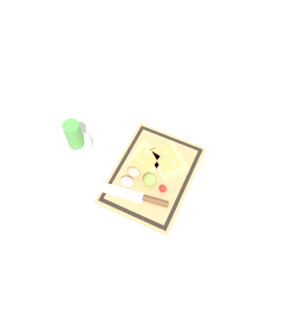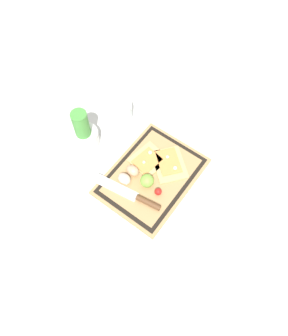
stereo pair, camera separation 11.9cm
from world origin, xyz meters
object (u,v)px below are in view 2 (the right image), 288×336
(pizza_slice_near, at_px, (169,164))
(knife, at_px, (138,198))
(sauce_jar, at_px, (123,111))
(egg_pink, at_px, (124,179))
(cherry_tomato_red, at_px, (158,192))
(lime, at_px, (147,181))
(herb_pot, at_px, (84,133))
(egg_brown, at_px, (133,171))
(pizza_slice_far, at_px, (148,160))

(pizza_slice_near, height_order, knife, pizza_slice_near)
(sauce_jar, bearing_deg, egg_pink, -141.22)
(pizza_slice_near, relative_size, cherry_tomato_red, 6.74)
(lime, distance_m, herb_pot, 0.33)
(lime, xyz_separation_m, cherry_tomato_red, (-0.01, -0.06, -0.01))
(egg_brown, xyz_separation_m, sauce_jar, (0.21, 0.21, 0.00))
(knife, height_order, egg_pink, egg_pink)
(egg_pink, bearing_deg, lime, -61.65)
(egg_pink, height_order, cherry_tomato_red, egg_pink)
(cherry_tomato_red, relative_size, herb_pot, 0.15)
(pizza_slice_near, bearing_deg, egg_brown, 141.27)
(pizza_slice_far, height_order, knife, pizza_slice_far)
(pizza_slice_far, bearing_deg, lime, -146.50)
(pizza_slice_near, xyz_separation_m, sauce_jar, (0.09, 0.30, 0.02))
(herb_pot, bearing_deg, pizza_slice_far, -73.64)
(pizza_slice_near, bearing_deg, pizza_slice_far, 113.72)
(knife, relative_size, sauce_jar, 3.08)
(pizza_slice_far, height_order, herb_pot, herb_pot)
(cherry_tomato_red, height_order, herb_pot, herb_pot)
(knife, height_order, cherry_tomato_red, cherry_tomato_red)
(egg_brown, bearing_deg, knife, -133.02)
(herb_pot, bearing_deg, cherry_tomato_red, -92.44)
(pizza_slice_near, xyz_separation_m, knife, (-0.19, 0.01, 0.00))
(lime, xyz_separation_m, herb_pot, (0.01, 0.33, 0.03))
(egg_pink, bearing_deg, pizza_slice_near, -31.08)
(lime, bearing_deg, cherry_tomato_red, -97.09)
(egg_brown, height_order, herb_pot, herb_pot)
(pizza_slice_near, relative_size, sauce_jar, 2.06)
(knife, distance_m, herb_pot, 0.35)
(pizza_slice_far, relative_size, egg_pink, 2.75)
(lime, distance_m, cherry_tomato_red, 0.06)
(egg_pink, distance_m, cherry_tomato_red, 0.14)
(pizza_slice_near, xyz_separation_m, lime, (-0.12, 0.02, 0.02))
(pizza_slice_far, relative_size, cherry_tomato_red, 5.19)
(pizza_slice_far, xyz_separation_m, lime, (-0.09, -0.06, 0.02))
(knife, height_order, egg_brown, egg_brown)
(herb_pot, xyz_separation_m, sauce_jar, (0.20, -0.04, -0.03))
(egg_pink, xyz_separation_m, cherry_tomato_red, (0.03, -0.14, -0.01))
(egg_brown, distance_m, egg_pink, 0.05)
(egg_pink, relative_size, cherry_tomato_red, 1.89)
(herb_pot, bearing_deg, egg_pink, -101.68)
(pizza_slice_near, relative_size, egg_brown, 3.57)
(egg_brown, height_order, cherry_tomato_red, egg_brown)
(sauce_jar, bearing_deg, cherry_tomato_red, -122.80)
(cherry_tomato_red, bearing_deg, pizza_slice_near, 15.70)
(pizza_slice_near, bearing_deg, herb_pot, 108.10)
(pizza_slice_far, xyz_separation_m, egg_brown, (-0.08, 0.02, 0.02))
(egg_brown, relative_size, sauce_jar, 0.58)
(pizza_slice_near, height_order, egg_brown, egg_brown)
(knife, xyz_separation_m, egg_brown, (0.08, 0.08, 0.01))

